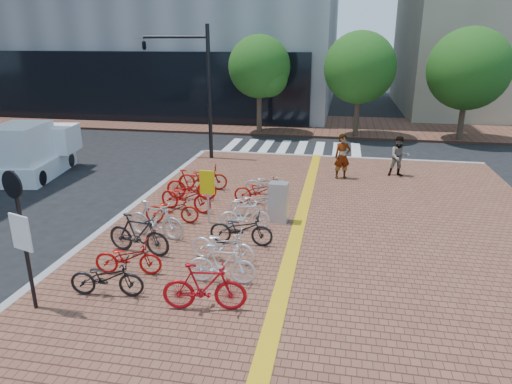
% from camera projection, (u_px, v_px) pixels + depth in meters
% --- Properties ---
extents(ground, '(120.00, 120.00, 0.00)m').
position_uv_depth(ground, '(216.00, 261.00, 12.47)').
color(ground, black).
rests_on(ground, ground).
extents(kerb_north, '(14.00, 0.25, 0.15)m').
position_uv_depth(kerb_north, '(337.00, 158.00, 23.10)').
color(kerb_north, gray).
rests_on(kerb_north, ground).
extents(far_sidewalk, '(70.00, 8.00, 0.15)m').
position_uv_depth(far_sidewalk, '(296.00, 125.00, 32.01)').
color(far_sidewalk, brown).
rests_on(far_sidewalk, ground).
extents(crosswalk, '(7.50, 4.00, 0.01)m').
position_uv_depth(crosswalk, '(292.00, 148.00, 25.42)').
color(crosswalk, silver).
rests_on(crosswalk, ground).
extents(street_trees, '(16.20, 4.60, 6.35)m').
position_uv_depth(street_trees, '(378.00, 70.00, 26.54)').
color(street_trees, '#38281E').
rests_on(street_trees, far_sidewalk).
extents(bike_0, '(1.78, 0.80, 0.90)m').
position_uv_depth(bike_0, '(107.00, 278.00, 10.41)').
color(bike_0, black).
rests_on(bike_0, sidewalk).
extents(bike_1, '(1.75, 0.81, 0.89)m').
position_uv_depth(bike_1, '(128.00, 258.00, 11.39)').
color(bike_1, '#B90F0D').
rests_on(bike_1, sidewalk).
extents(bike_2, '(1.96, 0.83, 1.14)m').
position_uv_depth(bike_2, '(138.00, 234.00, 12.44)').
color(bike_2, black).
rests_on(bike_2, sidewalk).
extents(bike_3, '(1.95, 0.86, 1.13)m').
position_uv_depth(bike_3, '(155.00, 220.00, 13.46)').
color(bike_3, silver).
rests_on(bike_3, sidewalk).
extents(bike_4, '(1.79, 0.86, 0.90)m').
position_uv_depth(bike_4, '(172.00, 210.00, 14.58)').
color(bike_4, '#A2180B').
rests_on(bike_4, sidewalk).
extents(bike_5, '(2.05, 1.07, 1.03)m').
position_uv_depth(bike_5, '(186.00, 196.00, 15.61)').
color(bike_5, '#B10D0C').
rests_on(bike_5, sidewalk).
extents(bike_6, '(1.91, 0.62, 1.13)m').
position_uv_depth(bike_6, '(191.00, 185.00, 16.71)').
color(bike_6, '#B5110C').
rests_on(bike_6, sidewalk).
extents(bike_7, '(2.01, 1.04, 1.00)m').
position_uv_depth(bike_7, '(203.00, 177.00, 17.82)').
color(bike_7, '#A21A0B').
rests_on(bike_7, sidewalk).
extents(bike_8, '(1.90, 0.79, 1.11)m').
position_uv_depth(bike_8, '(204.00, 287.00, 9.82)').
color(bike_8, '#B20C16').
rests_on(bike_8, sidewalk).
extents(bike_9, '(1.69, 0.56, 1.00)m').
position_uv_depth(bike_9, '(222.00, 264.00, 10.94)').
color(bike_9, white).
rests_on(bike_9, sidewalk).
extents(bike_10, '(1.87, 0.91, 0.94)m').
position_uv_depth(bike_10, '(223.00, 245.00, 12.03)').
color(bike_10, white).
rests_on(bike_10, sidewalk).
extents(bike_11, '(1.84, 0.65, 0.97)m').
position_uv_depth(bike_11, '(241.00, 229.00, 13.02)').
color(bike_11, black).
rests_on(bike_11, sidewalk).
extents(bike_12, '(1.64, 0.76, 0.95)m').
position_uv_depth(bike_12, '(244.00, 215.00, 14.05)').
color(bike_12, white).
rests_on(bike_12, sidewalk).
extents(bike_13, '(1.79, 0.87, 0.90)m').
position_uv_depth(bike_13, '(255.00, 203.00, 15.18)').
color(bike_13, silver).
rests_on(bike_13, sidewalk).
extents(bike_14, '(1.86, 0.77, 0.95)m').
position_uv_depth(bike_14, '(259.00, 191.00, 16.29)').
color(bike_14, '#A9140C').
rests_on(bike_14, sidewalk).
extents(bike_15, '(1.70, 0.73, 0.87)m').
position_uv_depth(bike_15, '(267.00, 183.00, 17.31)').
color(bike_15, '#B6B5BA').
rests_on(bike_15, sidewalk).
extents(pedestrian_a, '(0.80, 0.65, 1.90)m').
position_uv_depth(pedestrian_a, '(342.00, 157.00, 19.15)').
color(pedestrian_a, gray).
rests_on(pedestrian_a, sidewalk).
extents(pedestrian_b, '(0.92, 0.76, 1.73)m').
position_uv_depth(pedestrian_b, '(399.00, 156.00, 19.51)').
color(pedestrian_b, '#454657').
rests_on(pedestrian_b, sidewalk).
extents(utility_box, '(0.62, 0.47, 1.31)m').
position_uv_depth(utility_box, '(279.00, 202.00, 14.63)').
color(utility_box, '#B1B2B6').
rests_on(utility_box, sidewalk).
extents(yellow_sign, '(0.48, 0.11, 1.76)m').
position_uv_depth(yellow_sign, '(207.00, 187.00, 14.29)').
color(yellow_sign, '#B7B7BC').
rests_on(yellow_sign, sidewalk).
extents(notice_sign, '(0.57, 0.22, 3.16)m').
position_uv_depth(notice_sign, '(20.00, 225.00, 9.39)').
color(notice_sign, black).
rests_on(notice_sign, sidewalk).
extents(traffic_light_pole, '(3.39, 1.31, 6.31)m').
position_uv_depth(traffic_light_pole, '(179.00, 67.00, 21.69)').
color(traffic_light_pole, black).
rests_on(traffic_light_pole, sidewalk).
extents(box_truck, '(2.46, 4.38, 2.39)m').
position_uv_depth(box_truck, '(35.00, 151.00, 19.95)').
color(box_truck, white).
rests_on(box_truck, ground).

